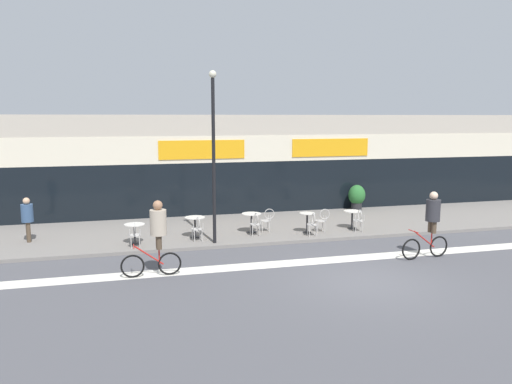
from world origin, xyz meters
TOP-DOWN VIEW (x-y plane):
  - ground_plane at (0.00, 0.00)m, footprint 120.00×120.00m
  - sidewalk_slab at (0.00, 7.25)m, footprint 40.00×5.50m
  - storefront_facade at (0.00, 11.96)m, footprint 40.00×4.06m
  - bike_lane_stripe at (0.00, 2.23)m, footprint 36.00×0.70m
  - bistro_table_0 at (-6.20, 5.54)m, footprint 0.72×0.72m
  - bistro_table_1 at (-4.01, 5.92)m, footprint 0.75×0.75m
  - bistro_table_2 at (-1.78, 6.17)m, footprint 0.76×0.76m
  - bistro_table_3 at (0.29, 5.58)m, footprint 0.60×0.60m
  - bistro_table_4 at (2.31, 5.82)m, footprint 0.69×0.69m
  - cafe_chair_0_near at (-6.20, 4.92)m, footprint 0.41×0.58m
  - cafe_chair_1_near at (-4.00, 5.30)m, footprint 0.45×0.60m
  - cafe_chair_2_near at (-1.78, 5.54)m, footprint 0.42×0.58m
  - cafe_chair_2_side at (-1.16, 6.16)m, footprint 0.59×0.42m
  - cafe_chair_3_near at (0.28, 4.95)m, footprint 0.44×0.59m
  - cafe_chair_3_side at (0.92, 5.57)m, footprint 0.59×0.44m
  - cafe_chair_4_near at (2.30, 5.19)m, footprint 0.45×0.60m
  - planter_pot at (4.29, 9.47)m, footprint 0.80×0.80m
  - lamp_post at (-3.45, 4.92)m, footprint 0.26×0.26m
  - cyclist_0 at (3.08, 1.66)m, footprint 1.78×0.55m
  - cyclist_1 at (-5.63, 2.01)m, footprint 1.73×0.48m
  - pedestrian_near_end at (-9.89, 6.77)m, footprint 0.50×0.50m

SIDE VIEW (x-z plane):
  - ground_plane at x=0.00m, z-range 0.00..0.00m
  - bike_lane_stripe at x=0.00m, z-range 0.00..0.01m
  - sidewalk_slab at x=0.00m, z-range 0.00..0.12m
  - bistro_table_0 at x=-6.20m, z-range 0.27..0.98m
  - bistro_table_4 at x=2.31m, z-range 0.27..0.99m
  - cafe_chair_0_near at x=-6.20m, z-range 0.19..1.09m
  - cafe_chair_1_near at x=-4.00m, z-range 0.19..1.09m
  - cafe_chair_2_near at x=-1.78m, z-range 0.19..1.09m
  - cafe_chair_2_side at x=-1.16m, z-range 0.19..1.09m
  - cafe_chair_3_near at x=0.28m, z-range 0.19..1.09m
  - cafe_chair_3_side at x=0.92m, z-range 0.19..1.09m
  - cafe_chair_4_near at x=2.30m, z-range 0.19..1.09m
  - bistro_table_2 at x=-1.78m, z-range 0.29..1.04m
  - bistro_table_3 at x=0.29m, z-range 0.27..1.05m
  - bistro_table_1 at x=-4.01m, z-range 0.29..1.06m
  - planter_pot at x=4.29m, z-range 0.17..1.39m
  - pedestrian_near_end at x=-9.89m, z-range 0.27..1.88m
  - cyclist_0 at x=3.08m, z-range 0.18..2.37m
  - cyclist_1 at x=-5.63m, z-range 0.21..2.43m
  - storefront_facade at x=0.00m, z-range -0.01..4.66m
  - lamp_post at x=-3.45m, z-range 0.53..6.54m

